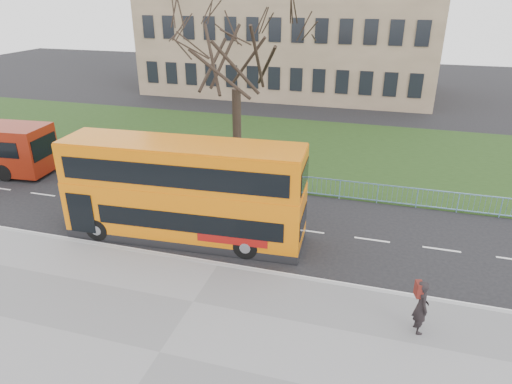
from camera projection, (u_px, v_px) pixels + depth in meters
The scene contains 9 objects.
ground at pixel (231, 248), 20.25m from camera, with size 120.00×120.00×0.00m, color black.
pavement at pixel (160, 353), 14.31m from camera, with size 80.00×10.50×0.12m, color slate.
kerb at pixel (218, 265), 18.86m from camera, with size 80.00×0.20×0.14m, color gray.
grass_verge at pixel (296, 148), 32.76m from camera, with size 80.00×15.40×0.08m, color #1D3513.
guard_railing at pixel (269, 181), 25.81m from camera, with size 40.00×0.12×1.10m, color #6B99BF, non-canonical shape.
bare_tree at pixel (236, 74), 27.39m from camera, with size 8.07×8.07×11.53m, color black, non-canonical shape.
civic_building at pixel (292, 24), 49.34m from camera, with size 30.00×15.00×14.00m, color #7D664F.
yellow_bus at pixel (183, 189), 20.19m from camera, with size 10.86×3.18×4.50m.
pedestrian at pixel (421, 307), 14.81m from camera, with size 0.71×0.46×1.94m, color black.
Camera 1 is at (5.99, -16.45, 10.54)m, focal length 32.00 mm.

